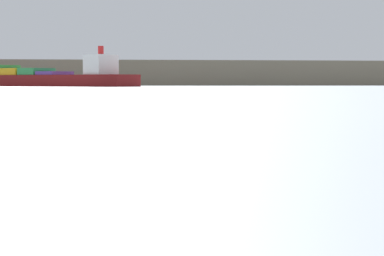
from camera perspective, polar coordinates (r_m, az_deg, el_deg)
cargo_ship at (r=699.68m, az=-10.72°, el=3.14°), size 192.25×142.85×28.55m
distant_headland at (r=1017.39m, az=2.43°, el=3.38°), size 1275.92×595.17×23.36m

